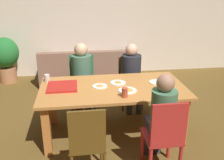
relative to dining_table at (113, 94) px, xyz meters
The scene contains 19 objects.
ground_plane 0.63m from the dining_table, ahead, with size 20.00×20.00×0.00m, color brown.
back_wall 2.94m from the dining_table, 90.00° to the left, with size 7.07×0.12×2.66m, color beige.
dining_table is the anchor object (origin of this frame).
chair_0 1.08m from the dining_table, 65.48° to the right, with size 0.41×0.43×0.97m.
person_0 0.93m from the dining_table, 61.50° to the right, with size 0.29×0.50×1.22m.
chair_1 1.06m from the dining_table, 64.92° to the left, with size 0.40×0.43×0.89m.
person_1 0.92m from the dining_table, 60.96° to the left, with size 0.34×0.54×1.16m.
chair_2 1.10m from the dining_table, 112.41° to the left, with size 0.45×0.39×0.94m.
person_2 0.98m from the dining_table, 115.40° to the left, with size 0.34×0.50×1.19m.
chair_3 1.07m from the dining_table, 113.07° to the right, with size 0.40×0.43×0.95m.
pizza_box_0 0.73m from the dining_table, behind, with size 0.42×0.42×0.03m.
plate_0 0.20m from the dining_table, 54.91° to the left, with size 0.23×0.23×0.03m.
plate_1 0.68m from the dining_table, ahead, with size 0.23×0.23×0.01m.
plate_2 0.22m from the dining_table, 169.87° to the left, with size 0.21×0.21×0.03m.
plate_3 0.28m from the dining_table, 44.57° to the right, with size 0.25×0.25×0.03m.
drinking_glass_0 0.42m from the dining_table, 74.82° to the right, with size 0.08×0.08×0.13m, color #B0472F.
drinking_glass_1 1.02m from the dining_table, 160.03° to the left, with size 0.08×0.08×0.11m, color silver.
couch 2.28m from the dining_table, 97.07° to the left, with size 2.07×0.89×0.78m.
potted_plant 3.22m from the dining_table, 130.23° to the left, with size 0.61×0.61×1.02m.
Camera 1 is at (-0.47, -3.33, 2.11)m, focal length 40.98 mm.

